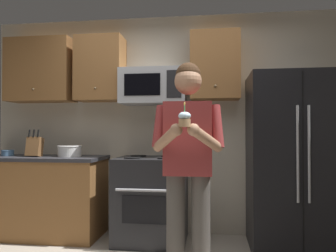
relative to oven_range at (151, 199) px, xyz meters
name	(u,v)px	position (x,y,z in m)	size (l,w,h in m)	color
wall_back	(169,124)	(0.15, 0.39, 0.84)	(4.40, 0.10, 2.60)	#B7AD99
oven_range	(151,199)	(0.00, 0.00, 0.00)	(0.76, 0.70, 0.93)	black
microwave	(153,87)	(0.00, 0.12, 1.26)	(0.74, 0.41, 0.40)	#9EA0A5
refrigerator	(294,161)	(1.50, -0.04, 0.44)	(0.90, 0.75, 1.80)	black
cabinet_row_upper	(107,69)	(-0.57, 0.17, 1.49)	(2.78, 0.36, 0.76)	brown
counter_left	(42,196)	(-1.30, 0.02, 0.00)	(1.44, 0.66, 0.92)	brown
knife_block	(35,147)	(-1.37, -0.03, 0.57)	(0.16, 0.15, 0.32)	brown
bowl_large_white	(70,151)	(-0.96, 0.02, 0.53)	(0.27, 0.27, 0.13)	white
bowl_small_colored	(8,153)	(-1.74, 0.03, 0.49)	(0.15, 0.15, 0.07)	#4C7299
person	(188,158)	(0.47, -0.97, 0.53)	(0.60, 0.48, 1.76)	#4C4742
cupcake	(185,119)	(0.47, -1.30, 0.83)	(0.09, 0.09, 0.17)	#A87F56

